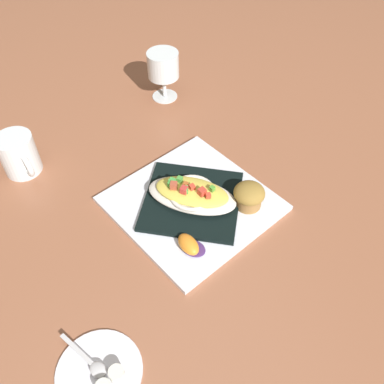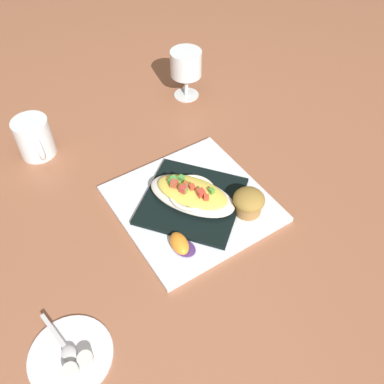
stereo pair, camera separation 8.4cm
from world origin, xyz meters
The scene contains 11 objects.
ground_plane centered at (0.00, 0.00, 0.00)m, with size 2.60×2.60×0.00m, color #995D40.
square_plate centered at (0.00, 0.00, 0.01)m, with size 0.29×0.29×0.01m, color white.
folded_napkin centered at (0.00, 0.00, 0.01)m, with size 0.19×0.19×0.01m, color black.
gratin_dish centered at (0.00, 0.00, 0.03)m, with size 0.20×0.19×0.05m.
muffin centered at (0.06, 0.09, 0.04)m, with size 0.06×0.06×0.05m.
orange_garnish centered at (0.10, -0.06, 0.02)m, with size 0.06×0.05×0.02m.
coffee_mug centered at (-0.27, -0.27, 0.04)m, with size 0.11×0.08×0.09m.
stemmed_glass centered at (-0.36, 0.13, 0.09)m, with size 0.08×0.08×0.13m.
creamer_saucer centered at (0.22, -0.29, 0.00)m, with size 0.13×0.13×0.01m, color white.
spoon centered at (0.21, -0.29, 0.01)m, with size 0.10×0.05×0.01m.
creamer_cup_1 centered at (0.24, -0.27, 0.02)m, with size 0.02×0.02×0.02m, color white.
Camera 1 is at (0.49, -0.28, 0.66)m, focal length 39.66 mm.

